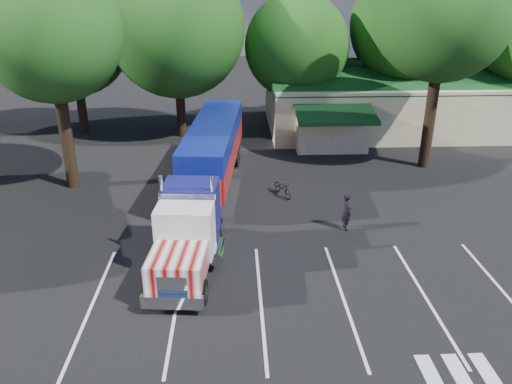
{
  "coord_description": "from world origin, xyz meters",
  "views": [
    {
      "loc": [
        -0.89,
        -21.87,
        11.36
      ],
      "look_at": [
        0.09,
        -0.03,
        2.0
      ],
      "focal_mm": 35.0,
      "sensor_mm": 36.0,
      "label": 1
    }
  ],
  "objects_px": {
    "woman": "(347,212)",
    "bicycle": "(283,187)",
    "silver_sedan": "(313,133)",
    "semi_truck": "(208,163)"
  },
  "relations": [
    {
      "from": "woman",
      "to": "bicycle",
      "type": "height_order",
      "value": "woman"
    },
    {
      "from": "woman",
      "to": "silver_sedan",
      "type": "height_order",
      "value": "woman"
    },
    {
      "from": "silver_sedan",
      "to": "woman",
      "type": "bearing_deg",
      "value": -160.84
    },
    {
      "from": "silver_sedan",
      "to": "bicycle",
      "type": "bearing_deg",
      "value": -176.72
    },
    {
      "from": "semi_truck",
      "to": "silver_sedan",
      "type": "height_order",
      "value": "semi_truck"
    },
    {
      "from": "semi_truck",
      "to": "woman",
      "type": "relative_size",
      "value": 10.1
    },
    {
      "from": "bicycle",
      "to": "semi_truck",
      "type": "bearing_deg",
      "value": 165.19
    },
    {
      "from": "woman",
      "to": "silver_sedan",
      "type": "distance_m",
      "value": 14.18
    },
    {
      "from": "woman",
      "to": "bicycle",
      "type": "bearing_deg",
      "value": 24.95
    },
    {
      "from": "woman",
      "to": "silver_sedan",
      "type": "bearing_deg",
      "value": -9.41
    }
  ]
}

